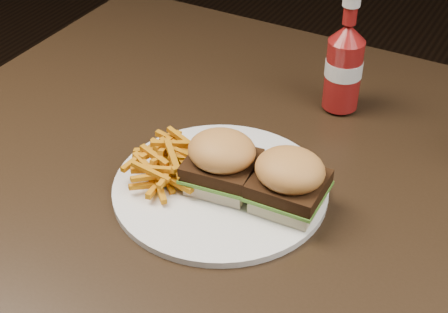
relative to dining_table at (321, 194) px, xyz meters
The scene contains 6 objects.
dining_table is the anchor object (origin of this frame).
plate 0.14m from the dining_table, 143.43° to the right, with size 0.28×0.28×0.01m, color white.
sandwich_half_a 0.14m from the dining_table, 142.77° to the right, with size 0.08×0.07×0.02m, color beige.
sandwich_half_b 0.09m from the dining_table, 102.52° to the right, with size 0.08×0.07×0.02m, color beige.
fries_pile 0.21m from the dining_table, 153.69° to the right, with size 0.10×0.10×0.04m, color #BA7300, non-canonical shape.
ketchup_bottle 0.21m from the dining_table, 104.51° to the left, with size 0.06×0.06×0.11m, color maroon.
Camera 1 is at (0.23, -0.69, 1.33)m, focal length 55.00 mm.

